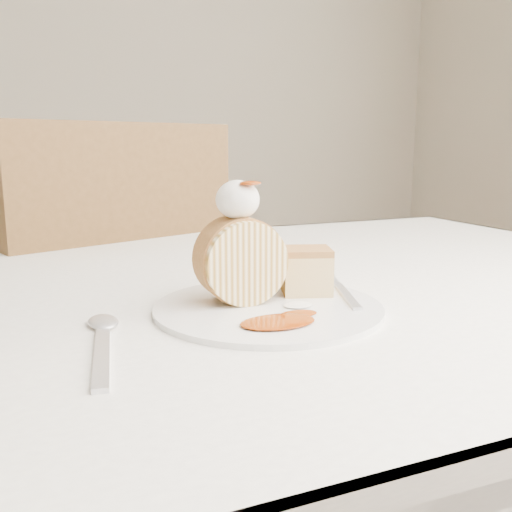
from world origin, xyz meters
name	(u,v)px	position (x,y,z in m)	size (l,w,h in m)	color
table	(228,349)	(0.00, 0.20, 0.66)	(1.40, 0.90, 0.75)	white
chair_far	(105,326)	(-0.09, 0.70, 0.55)	(0.58, 0.58, 0.97)	brown
plate	(268,308)	(0.00, 0.07, 0.75)	(0.25, 0.25, 0.01)	white
roulade_slice	(241,261)	(-0.02, 0.09, 0.80)	(0.09, 0.09, 0.05)	#FDE9B0
cake_chunk	(306,274)	(0.06, 0.10, 0.78)	(0.05, 0.05, 0.05)	#A2713D
whipped_cream	(238,200)	(-0.03, 0.09, 0.87)	(0.05, 0.05, 0.04)	white
caramel_drizzle	(251,178)	(-0.02, 0.08, 0.89)	(0.02, 0.02, 0.01)	#8A2E05
caramel_pool	(278,322)	(-0.02, 0.00, 0.76)	(0.08, 0.05, 0.00)	#8A2E05
fork	(347,296)	(0.09, 0.06, 0.76)	(0.02, 0.15, 0.00)	silver
spoon	(102,357)	(-0.19, -0.01, 0.75)	(0.03, 0.17, 0.00)	silver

